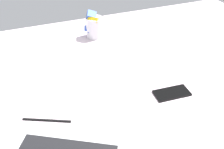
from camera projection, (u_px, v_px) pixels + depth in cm
name	position (u px, v px, depth cm)	size (l,w,h in cm)	color
bed_mattress	(152.00, 93.00, 112.37)	(180.00, 140.00, 18.00)	silver
snack_cup	(94.00, 26.00, 133.34)	(9.95, 9.30, 15.31)	silver
cell_phone	(172.00, 93.00, 97.65)	(6.80, 14.00, 0.80)	black
charger_cable	(47.00, 120.00, 86.06)	(17.00, 0.60, 0.60)	black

